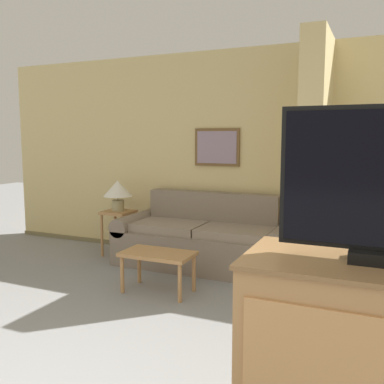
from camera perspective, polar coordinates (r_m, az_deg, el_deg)
wall_back at (r=5.33m, az=7.36°, el=4.65°), size 7.26×0.16×2.60m
wall_partition_pillar at (r=4.69m, az=16.00°, el=4.16°), size 0.24×0.82×2.60m
couch at (r=5.14m, az=1.68°, el=-6.45°), size 2.10×0.84×0.86m
coffee_table at (r=4.29m, az=-4.56°, el=-8.72°), size 0.71×0.41×0.41m
side_table at (r=5.68m, az=-9.79°, el=-3.73°), size 0.37×0.37×0.59m
table_lamp at (r=5.61m, az=-9.88°, el=0.23°), size 0.37×0.37×0.40m
tv_dresser at (r=2.09m, az=23.03°, el=-22.38°), size 1.09×0.56×1.03m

